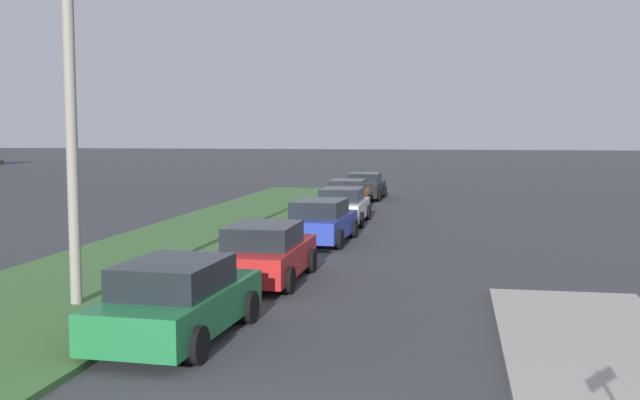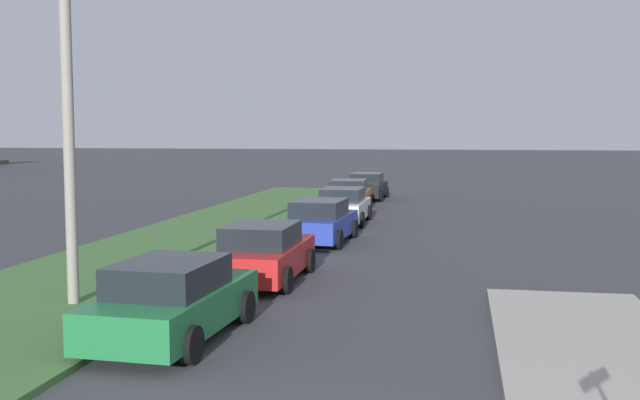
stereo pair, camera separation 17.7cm
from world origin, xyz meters
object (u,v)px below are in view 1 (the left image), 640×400
Objects in this scene: streetlight at (84,101)px; parked_car_black at (365,186)px; parked_car_red at (265,253)px; parked_car_green at (177,301)px; parked_car_orange at (347,195)px; parked_car_white at (342,206)px; parked_car_blue at (320,222)px.

parked_car_black is at bearing -5.60° from streetlight.
parked_car_red is 0.57× the size of streetlight.
parked_car_orange is at bearing 3.09° from parked_car_green.
parked_car_white is 1.00× the size of parked_car_black.
parked_car_blue is 5.40m from parked_car_white.
parked_car_green and parked_car_red have the same top height.
streetlight is at bearing 168.50° from parked_car_white.
parked_car_orange is at bearing 5.24° from parked_car_white.
parked_car_blue is 1.01× the size of parked_car_white.
parked_car_blue is 11.43m from streetlight.
streetlight is (-15.77, 3.02, 3.67)m from parked_car_white.
parked_car_red and parked_car_orange have the same top height.
parked_car_black is at bearing 0.70° from parked_car_red.
parked_car_orange is at bearing 5.71° from parked_car_blue.
parked_car_green is at bearing 177.98° from parked_car_orange.
parked_car_black is (11.16, 0.38, 0.00)m from parked_car_white.
parked_car_black is at bearing 1.29° from parked_car_white.
parked_car_black is at bearing 4.00° from parked_car_blue.
parked_car_black is (28.70, -0.00, 0.00)m from parked_car_green.
parked_car_red and parked_car_black have the same top height.
streetlight is (-21.01, 2.48, 3.67)m from parked_car_orange.
parked_car_orange is at bearing 1.43° from parked_car_red.
parked_car_green is at bearing 178.09° from parked_car_white.
parked_car_red is at bearing -38.36° from streetlight.
parked_car_white is at bearing -10.84° from streetlight.
parked_car_green is 5.41m from parked_car_red.
parked_car_white and parked_car_orange have the same top height.
parked_car_red and parked_car_blue have the same top height.
parked_car_white is 5.26m from parked_car_orange.
parked_car_blue is at bearing -177.51° from parked_car_black.
parked_car_red is 0.98× the size of parked_car_blue.
parked_car_green is 28.70m from parked_car_black.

